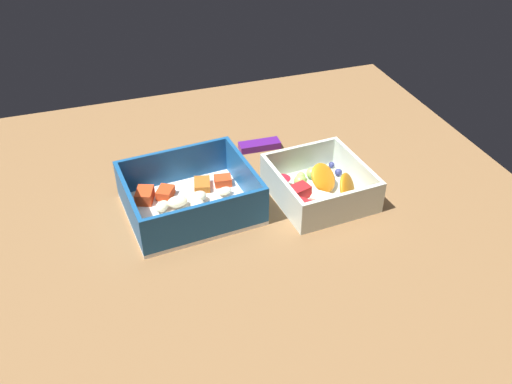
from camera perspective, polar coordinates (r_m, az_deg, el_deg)
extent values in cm
cube|color=brown|center=(83.66, 0.75, -1.49)|extent=(80.00, 80.00, 2.00)
cube|color=white|center=(81.75, -6.66, -1.65)|extent=(19.18, 16.76, 0.60)
cube|color=#19518C|center=(78.48, -12.82, -1.39)|extent=(1.92, 15.25, 5.62)
cube|color=#19518C|center=(82.20, -1.09, 1.54)|extent=(1.92, 15.25, 5.62)
cube|color=#19518C|center=(85.75, -8.35, 2.74)|extent=(16.71, 2.05, 5.62)
cube|color=#19518C|center=(74.30, -5.04, -2.93)|extent=(16.71, 2.05, 5.62)
ellipsoid|color=beige|center=(81.61, -5.99, -0.52)|extent=(3.51, 3.15, 1.45)
ellipsoid|color=beige|center=(77.71, -10.65, -3.36)|extent=(2.89, 2.81, 1.19)
ellipsoid|color=beige|center=(78.48, -2.41, -2.06)|extent=(3.35, 2.91, 1.40)
ellipsoid|color=beige|center=(81.05, -8.04, -0.97)|extent=(3.06, 2.21, 1.48)
ellipsoid|color=beige|center=(82.96, -3.22, 0.11)|extent=(2.41, 1.90, 1.08)
ellipsoid|color=beige|center=(77.52, -7.39, -3.16)|extent=(2.21, 2.56, 1.08)
ellipsoid|color=beige|center=(80.79, -9.59, -1.44)|extent=(2.93, 2.98, 1.23)
ellipsoid|color=beige|center=(77.96, -4.77, -2.68)|extent=(2.29, 2.61, 1.09)
ellipsoid|color=beige|center=(79.64, -5.91, -1.56)|extent=(2.58, 3.26, 1.46)
ellipsoid|color=beige|center=(81.46, -1.72, -0.42)|extent=(2.65, 3.22, 1.40)
ellipsoid|color=beige|center=(76.01, -8.76, -4.10)|extent=(2.71, 3.05, 1.26)
cube|color=red|center=(83.31, -11.32, -0.35)|extent=(3.33, 3.82, 1.78)
cube|color=#AD5B1E|center=(84.92, -5.53, 0.78)|extent=(3.07, 3.67, 1.12)
cube|color=red|center=(83.62, -9.25, -0.08)|extent=(3.24, 3.44, 1.42)
cube|color=red|center=(85.33, -3.41, 1.17)|extent=(2.83, 2.42, 1.31)
cube|color=#387A33|center=(80.87, -3.28, -1.56)|extent=(0.60, 0.40, 0.20)
cube|color=#387A33|center=(82.93, -5.92, -0.63)|extent=(0.60, 0.40, 0.20)
cube|color=#387A33|center=(79.14, -9.90, -3.10)|extent=(0.60, 0.40, 0.20)
cube|color=#387A33|center=(78.67, -5.91, -2.96)|extent=(0.60, 0.40, 0.20)
cube|color=#387A33|center=(77.38, -8.29, -3.96)|extent=(0.60, 0.40, 0.20)
cube|color=#387A33|center=(76.31, -9.17, -4.74)|extent=(0.60, 0.40, 0.20)
cube|color=silver|center=(84.41, 6.45, -0.26)|extent=(14.22, 15.07, 0.60)
cube|color=silver|center=(80.47, 2.62, 0.14)|extent=(1.64, 14.14, 4.46)
cube|color=silver|center=(85.81, 10.27, 2.08)|extent=(1.64, 14.14, 4.46)
cube|color=silver|center=(87.84, 4.47, 3.48)|extent=(12.03, 1.48, 4.46)
cube|color=silver|center=(78.32, 8.91, -1.47)|extent=(12.03, 1.48, 4.46)
ellipsoid|color=orange|center=(83.51, 6.91, 1.45)|extent=(6.06, 5.89, 4.41)
ellipsoid|color=orange|center=(80.67, 9.35, 0.17)|extent=(5.73, 6.02, 5.25)
cube|color=red|center=(79.93, 5.04, -1.55)|extent=(3.20, 3.27, 1.57)
cube|color=red|center=(82.78, 4.46, 0.07)|extent=(3.45, 2.95, 1.77)
cube|color=#F4EACC|center=(81.07, 6.76, -0.93)|extent=(3.89, 3.85, 1.88)
sphere|color=#9ECC60|center=(86.86, 5.74, 1.94)|extent=(1.81, 1.81, 1.81)
sphere|color=#9ECC60|center=(86.31, 4.62, 1.60)|extent=(1.42, 1.42, 1.42)
sphere|color=#9ECC60|center=(84.77, 4.55, 1.12)|extent=(1.98, 1.98, 1.98)
sphere|color=#9ECC60|center=(86.62, 6.77, 1.73)|extent=(1.77, 1.77, 1.77)
cone|color=red|center=(84.14, 2.74, 0.88)|extent=(2.41, 2.41, 1.93)
sphere|color=navy|center=(86.61, 7.72, 1.40)|extent=(1.16, 1.16, 1.16)
sphere|color=navy|center=(88.45, 6.40, 2.30)|extent=(1.10, 1.10, 1.10)
sphere|color=navy|center=(89.93, 7.74, 2.77)|extent=(1.00, 1.00, 1.00)
sphere|color=navy|center=(88.10, 8.42, 2.00)|extent=(1.20, 1.20, 1.20)
cube|color=#51197A|center=(95.14, 0.37, 4.80)|extent=(7.10, 2.72, 1.20)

